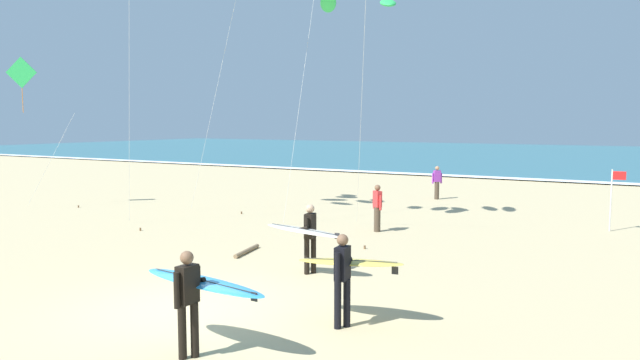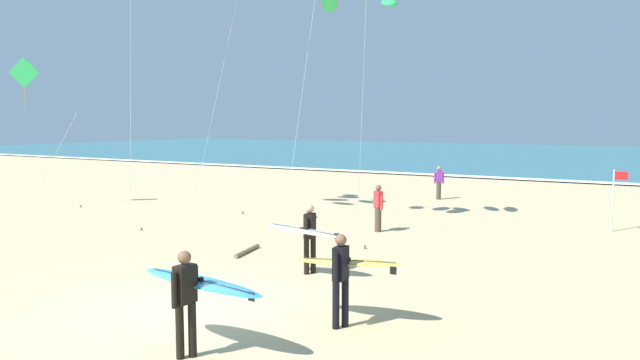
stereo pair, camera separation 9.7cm
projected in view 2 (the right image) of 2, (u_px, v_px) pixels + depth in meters
ground_plane at (182, 308)px, 11.73m from camera, size 160.00×160.00×0.00m
ocean_water at (577, 156)px, 63.12m from camera, size 160.00×60.00×0.08m
shoreline_foam at (516, 178)px, 37.62m from camera, size 160.00×1.38×0.01m
surfer_lead at (307, 233)px, 14.12m from camera, size 1.98×1.06×1.71m
surfer_trailing at (344, 269)px, 10.65m from camera, size 2.11×1.02×1.71m
surfer_third at (194, 289)px, 9.31m from camera, size 2.44×0.95×1.71m
kite_diamond_emerald_low at (25, 77)px, 24.92m from camera, size 2.46×1.49×6.41m
bystander_purple_top at (439, 182)px, 28.04m from camera, size 0.40×0.35×1.59m
bystander_red_top at (378, 208)px, 19.78m from camera, size 0.42×0.33×1.59m
lifeguard_flag at (615, 194)px, 19.73m from camera, size 0.45×0.05×2.10m
driftwood_log at (247, 251)px, 16.63m from camera, size 0.44×1.47×0.12m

